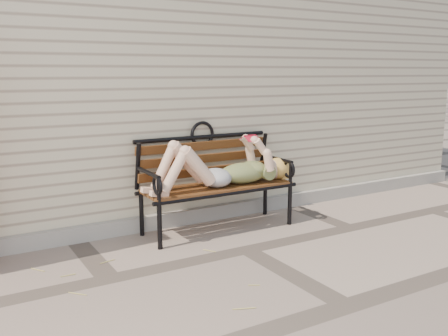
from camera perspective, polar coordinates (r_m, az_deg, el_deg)
ground at (r=4.49m, az=2.62°, el=-9.32°), size 80.00×80.00×0.00m
house_wall at (r=6.93m, az=-11.12°, el=10.31°), size 8.00×4.00×3.00m
foundation_strip at (r=5.27m, az=-3.14°, el=-5.38°), size 8.00×0.10×0.15m
garden_bench at (r=4.97m, az=-1.26°, el=-0.19°), size 1.64×0.65×1.06m
reading_woman at (r=4.86m, az=-0.38°, el=-0.02°), size 1.55×0.35×0.49m
straw_scatter at (r=3.60m, az=-11.56°, el=-14.79°), size 3.06×1.55×0.01m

